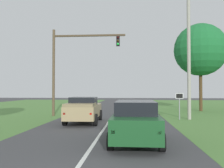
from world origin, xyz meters
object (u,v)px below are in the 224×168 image
object	(u,v)px
oak_tree_right	(200,50)
utility_pole_right	(189,57)
red_suv_near	(136,121)
keep_moving_sign	(179,102)
traffic_light	(71,59)
pickup_truck_lead	(84,109)

from	to	relation	value
oak_tree_right	utility_pole_right	size ratio (longest dim) A/B	0.99
red_suv_near	keep_moving_sign	size ratio (longest dim) A/B	2.14
traffic_light	utility_pole_right	bearing A→B (deg)	-10.38
pickup_truck_lead	oak_tree_right	world-z (taller)	oak_tree_right
pickup_truck_lead	utility_pole_right	distance (m)	9.47
keep_moving_sign	oak_tree_right	xyz separation A→B (m)	(4.11, 8.60, 5.54)
keep_moving_sign	traffic_light	bearing A→B (deg)	166.75
traffic_light	utility_pole_right	xyz separation A→B (m)	(10.19, -1.87, -0.16)
red_suv_near	oak_tree_right	bearing A→B (deg)	65.73
traffic_light	red_suv_near	bearing A→B (deg)	-62.62
keep_moving_sign	red_suv_near	bearing A→B (deg)	-112.98
keep_moving_sign	utility_pole_right	bearing A→B (deg)	21.46
traffic_light	utility_pole_right	distance (m)	10.36
red_suv_near	oak_tree_right	xyz separation A→B (m)	(7.80, 17.31, 6.00)
pickup_truck_lead	traffic_light	world-z (taller)	traffic_light
red_suv_near	pickup_truck_lead	size ratio (longest dim) A/B	0.92
red_suv_near	utility_pole_right	xyz separation A→B (m)	(4.54, 9.04, 4.06)
red_suv_near	traffic_light	distance (m)	12.99
pickup_truck_lead	keep_moving_sign	xyz separation A→B (m)	(7.30, 2.27, 0.48)
pickup_truck_lead	keep_moving_sign	size ratio (longest dim) A/B	2.33
pickup_truck_lead	oak_tree_right	distance (m)	16.87
red_suv_near	pickup_truck_lead	xyz separation A→B (m)	(-3.61, 6.43, -0.02)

